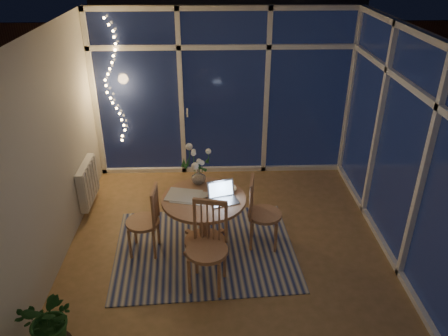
{
  "coord_description": "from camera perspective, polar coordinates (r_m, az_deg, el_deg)",
  "views": [
    {
      "loc": [
        -0.21,
        -4.45,
        3.43
      ],
      "look_at": [
        -0.05,
        0.25,
        0.94
      ],
      "focal_mm": 35.0,
      "sensor_mm": 36.0,
      "label": 1
    }
  ],
  "objects": [
    {
      "name": "garden_shrubs",
      "position": [
        8.42,
        -5.83,
        7.0
      ],
      "size": [
        0.9,
        0.9,
        0.9
      ],
      "primitive_type": "sphere",
      "color": "black",
      "rests_on": "ground"
    },
    {
      "name": "potted_plant",
      "position": [
        4.4,
        -21.58,
        -18.51
      ],
      "size": [
        0.66,
        0.62,
        0.76
      ],
      "primitive_type": "imported",
      "rotation": [
        0.0,
        0.0,
        -0.33
      ],
      "color": "#1A4A1D",
      "rests_on": "floor"
    },
    {
      "name": "flower_vase",
      "position": [
        5.46,
        -3.34,
        -1.05
      ],
      "size": [
        0.21,
        0.21,
        0.21
      ],
      "primitive_type": "imported",
      "rotation": [
        0.0,
        0.0,
        0.06
      ],
      "color": "white",
      "rests_on": "dining_table"
    },
    {
      "name": "wall_back",
      "position": [
        6.8,
        -0.03,
        9.62
      ],
      "size": [
        4.0,
        0.04,
        2.6
      ],
      "primitive_type": "cube",
      "color": "beige",
      "rests_on": "floor"
    },
    {
      "name": "laptop",
      "position": [
        5.07,
        -0.02,
        -3.29
      ],
      "size": [
        0.39,
        0.36,
        0.24
      ],
      "primitive_type": null,
      "rotation": [
        0.0,
        0.0,
        0.29
      ],
      "color": "#B5B5BA",
      "rests_on": "dining_table"
    },
    {
      "name": "radiator",
      "position": [
        6.39,
        -17.37,
        -1.82
      ],
      "size": [
        0.1,
        0.7,
        0.58
      ],
      "primitive_type": "cube",
      "color": "silver",
      "rests_on": "wall_left"
    },
    {
      "name": "chair_right",
      "position": [
        5.35,
        5.35,
        -5.84
      ],
      "size": [
        0.5,
        0.5,
        0.94
      ],
      "primitive_type": "cube",
      "rotation": [
        0.0,
        0.0,
        1.43
      ],
      "color": "#956443",
      "rests_on": "floor"
    },
    {
      "name": "window_wall_right",
      "position": [
        5.39,
        22.04,
        2.46
      ],
      "size": [
        0.1,
        4.0,
        2.6
      ],
      "primitive_type": "cube",
      "color": "white",
      "rests_on": "floor"
    },
    {
      "name": "window_wall_back",
      "position": [
        6.76,
        -0.02,
        9.51
      ],
      "size": [
        4.0,
        0.1,
        2.6
      ],
      "primitive_type": "cube",
      "color": "white",
      "rests_on": "floor"
    },
    {
      "name": "bowl",
      "position": [
        5.34,
        0.81,
        -2.77
      ],
      "size": [
        0.16,
        0.16,
        0.04
      ],
      "primitive_type": "imported",
      "rotation": [
        0.0,
        0.0,
        0.06
      ],
      "color": "white",
      "rests_on": "dining_table"
    },
    {
      "name": "ceiling",
      "position": [
        4.53,
        0.81,
        17.34
      ],
      "size": [
        4.0,
        4.0,
        0.0
      ],
      "primitive_type": "plane",
      "color": "silver",
      "rests_on": "wall_back"
    },
    {
      "name": "dining_table",
      "position": [
        5.39,
        -2.58,
        -7.04
      ],
      "size": [
        1.07,
        1.07,
        0.69
      ],
      "primitive_type": "cylinder",
      "rotation": [
        0.0,
        0.0,
        0.06
      ],
      "color": "#956443",
      "rests_on": "floor"
    },
    {
      "name": "floor",
      "position": [
        5.62,
        0.64,
        -9.7
      ],
      "size": [
        4.0,
        4.0,
        0.0
      ],
      "primitive_type": "plane",
      "color": "olive",
      "rests_on": "ground"
    },
    {
      "name": "chair_left",
      "position": [
        5.3,
        -10.58,
        -6.76
      ],
      "size": [
        0.45,
        0.45,
        0.92
      ],
      "primitive_type": "cube",
      "rotation": [
        0.0,
        0.0,
        -1.63
      ],
      "color": "#956443",
      "rests_on": "floor"
    },
    {
      "name": "garden_patio",
      "position": [
        10.1,
        2.28,
        7.64
      ],
      "size": [
        12.0,
        6.0,
        0.1
      ],
      "primitive_type": "cube",
      "color": "black",
      "rests_on": "ground"
    },
    {
      "name": "newspapers",
      "position": [
        5.23,
        -4.94,
        -3.77
      ],
      "size": [
        0.49,
        0.42,
        0.01
      ],
      "primitive_type": "cube",
      "rotation": [
        0.0,
        0.0,
        -0.32
      ],
      "color": "silver",
      "rests_on": "dining_table"
    },
    {
      "name": "chair_front",
      "position": [
        4.7,
        -2.24,
        -10.48
      ],
      "size": [
        0.57,
        0.57,
        1.02
      ],
      "primitive_type": "cube",
      "rotation": [
        0.0,
        0.0,
        -0.22
      ],
      "color": "#956443",
      "rests_on": "floor"
    },
    {
      "name": "wall_right",
      "position": [
        5.41,
        22.42,
        2.46
      ],
      "size": [
        0.04,
        4.0,
        2.6
      ],
      "primitive_type": "cube",
      "color": "beige",
      "rests_on": "floor"
    },
    {
      "name": "wall_left",
      "position": [
        5.25,
        -21.66,
        1.87
      ],
      "size": [
        0.04,
        4.0,
        2.6
      ],
      "primitive_type": "cube",
      "color": "beige",
      "rests_on": "floor"
    },
    {
      "name": "wall_front",
      "position": [
        3.25,
        2.29,
        -13.01
      ],
      "size": [
        4.0,
        0.04,
        2.6
      ],
      "primitive_type": "cube",
      "color": "beige",
      "rests_on": "floor"
    },
    {
      "name": "fairy_lights",
      "position": [
        6.77,
        -14.35,
        10.67
      ],
      "size": [
        0.24,
        0.1,
        1.85
      ],
      "primitive_type": null,
      "color": "#F7BA63",
      "rests_on": "window_wall_back"
    },
    {
      "name": "garden_fence",
      "position": [
        10.27,
        -0.68,
        13.61
      ],
      "size": [
        11.0,
        0.08,
        1.8
      ],
      "primitive_type": "cube",
      "color": "#361C13",
      "rests_on": "ground"
    },
    {
      "name": "rug",
      "position": [
        5.52,
        -2.52,
        -10.52
      ],
      "size": [
        2.29,
        1.88,
        0.01
      ],
      "primitive_type": "cube",
      "rotation": [
        0.0,
        0.0,
        0.06
      ],
      "color": "beige",
      "rests_on": "floor"
    },
    {
      "name": "phone",
      "position": [
        5.18,
        -2.08,
        -4.01
      ],
      "size": [
        0.13,
        0.09,
        0.01
      ],
      "primitive_type": "cube",
      "rotation": [
        0.0,
        0.0,
        0.39
      ],
      "color": "black",
      "rests_on": "dining_table"
    }
  ]
}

